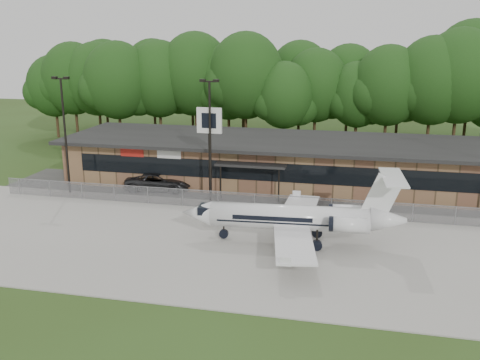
% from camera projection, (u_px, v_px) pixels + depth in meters
% --- Properties ---
extents(ground, '(160.00, 160.00, 0.00)m').
position_uv_depth(ground, '(218.00, 302.00, 28.15)').
color(ground, '#2F4117').
rests_on(ground, ground).
extents(apron, '(64.00, 18.00, 0.08)m').
position_uv_depth(apron, '(249.00, 245.00, 35.67)').
color(apron, '#9E9B93').
rests_on(apron, ground).
extents(parking_lot, '(50.00, 9.00, 0.06)m').
position_uv_depth(parking_lot, '(276.00, 196.00, 46.51)').
color(parking_lot, '#383835').
rests_on(parking_lot, ground).
extents(terminal, '(41.00, 11.65, 4.30)m').
position_uv_depth(terminal, '(283.00, 161.00, 50.12)').
color(terminal, olive).
rests_on(terminal, ground).
extents(fence, '(46.00, 0.04, 1.52)m').
position_uv_depth(fence, '(267.00, 203.00, 42.07)').
color(fence, gray).
rests_on(fence, ground).
extents(treeline, '(72.00, 12.00, 15.00)m').
position_uv_depth(treeline, '(305.00, 86.00, 65.73)').
color(treeline, '#183812').
rests_on(treeline, ground).
extents(light_pole_left, '(1.55, 0.30, 10.23)m').
position_uv_depth(light_pole_left, '(65.00, 127.00, 45.93)').
color(light_pole_left, black).
rests_on(light_pole_left, ground).
extents(light_pole_mid, '(1.55, 0.30, 10.23)m').
position_uv_depth(light_pole_mid, '(210.00, 132.00, 43.18)').
color(light_pole_mid, black).
rests_on(light_pole_mid, ground).
extents(business_jet, '(15.03, 13.40, 5.06)m').
position_uv_depth(business_jet, '(297.00, 219.00, 35.48)').
color(business_jet, white).
rests_on(business_jet, ground).
extents(suv, '(6.18, 3.31, 1.65)m').
position_uv_depth(suv, '(159.00, 182.00, 48.10)').
color(suv, '#2C2D2F').
rests_on(suv, ground).
extents(pole_sign, '(2.09, 0.33, 7.95)m').
position_uv_depth(pole_sign, '(209.00, 131.00, 43.46)').
color(pole_sign, black).
rests_on(pole_sign, ground).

